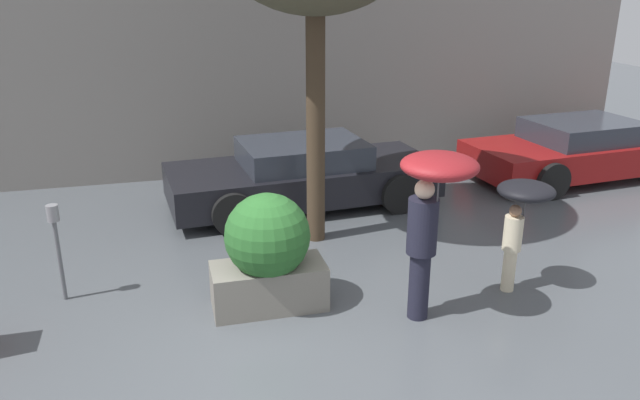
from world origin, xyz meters
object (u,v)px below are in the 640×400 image
(planter_box, at_px, (268,252))
(parked_car_near, at_px, (303,174))
(parking_meter, at_px, (56,232))
(person_adult, at_px, (432,199))
(parked_car_far, at_px, (581,150))
(person_child, at_px, (522,207))

(planter_box, relative_size, parked_car_near, 0.30)
(parked_car_near, height_order, parking_meter, parking_meter)
(planter_box, bearing_deg, parked_car_near, 70.37)
(parked_car_near, bearing_deg, person_adult, -177.78)
(planter_box, height_order, parked_car_far, planter_box)
(parked_car_far, xyz_separation_m, parking_meter, (-9.32, -2.78, 0.34))
(person_child, bearing_deg, parked_car_far, 57.50)
(parked_car_near, xyz_separation_m, parked_car_far, (5.69, 0.20, -0.00))
(planter_box, relative_size, person_adult, 0.71)
(parked_car_near, xyz_separation_m, parking_meter, (-3.63, -2.58, 0.34))
(person_child, relative_size, parked_car_far, 0.31)
(person_child, bearing_deg, person_adult, -153.23)
(planter_box, bearing_deg, person_adult, -23.45)
(planter_box, height_order, parked_car_near, planter_box)
(person_adult, xyz_separation_m, person_child, (1.38, 0.38, -0.35))
(planter_box, xyz_separation_m, parking_meter, (-2.42, 0.82, 0.17))
(parked_car_near, bearing_deg, parking_meter, 120.87)
(person_adult, height_order, person_child, person_adult)
(planter_box, xyz_separation_m, person_adult, (1.70, -0.74, 0.76))
(person_child, xyz_separation_m, parking_meter, (-5.50, 1.18, -0.24))
(parked_car_near, bearing_deg, planter_box, 155.82)
(person_adult, distance_m, parked_car_near, 4.27)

